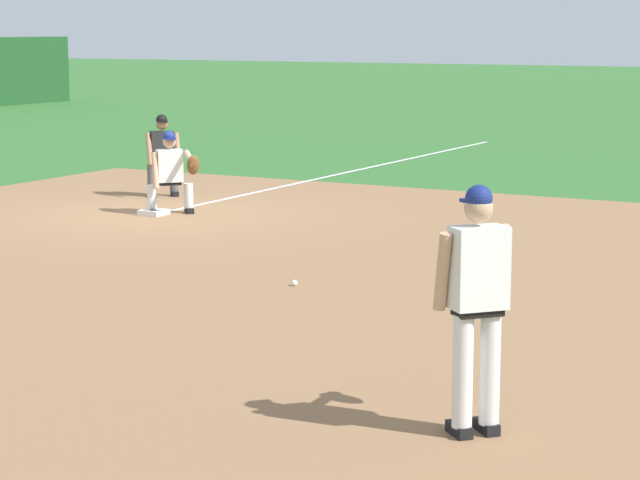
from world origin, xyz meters
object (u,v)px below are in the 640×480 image
object	(u,v)px
first_base_bag	(154,212)
first_baseman	(172,169)
pitcher	(477,294)
baseball	(294,283)
umpire	(162,152)

from	to	relation	value
first_base_bag	first_baseman	bearing A→B (deg)	-45.72
pitcher	baseball	bearing A→B (deg)	43.76
pitcher	umpire	bearing A→B (deg)	45.32
pitcher	umpire	world-z (taller)	pitcher
first_base_bag	pitcher	size ratio (longest dim) A/B	0.20
umpire	first_base_bag	bearing A→B (deg)	-148.19
umpire	pitcher	bearing A→B (deg)	-134.68
baseball	umpire	bearing A→B (deg)	46.38
baseball	pitcher	distance (m)	5.62
pitcher	umpire	xyz separation A→B (m)	(9.62, 9.73, -0.27)
pitcher	first_base_bag	bearing A→B (deg)	47.92
baseball	first_baseman	size ratio (longest dim) A/B	0.06
baseball	pitcher	bearing A→B (deg)	-136.24
first_base_bag	umpire	xyz separation A→B (m)	(1.90, 1.18, 0.75)
baseball	umpire	world-z (taller)	umpire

